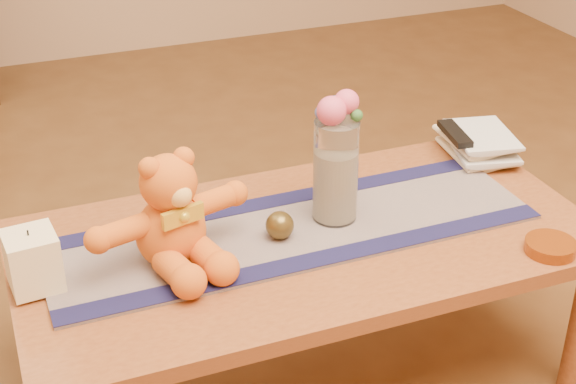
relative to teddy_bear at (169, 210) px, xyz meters
name	(u,v)px	position (x,y,z in m)	size (l,w,h in m)	color
floor	(305,377)	(0.33, -0.01, -0.59)	(5.50, 5.50, 0.00)	#573518
coffee_table_top	(307,242)	(0.33, -0.01, -0.16)	(1.40, 0.70, 0.04)	brown
table_leg_bl	(37,308)	(-0.31, 0.28, -0.38)	(0.07, 0.07, 0.41)	brown
table_leg_br	(461,216)	(0.97, 0.28, -0.38)	(0.07, 0.07, 0.41)	brown
persian_runner	(293,230)	(0.31, 0.01, -0.13)	(1.20, 0.35, 0.01)	#181E45
runner_border_near	(317,259)	(0.31, -0.13, -0.13)	(1.20, 0.06, 0.00)	#15143C
runner_border_far	(272,201)	(0.30, 0.16, -0.13)	(1.20, 0.06, 0.00)	#15143C
teddy_bear	(169,210)	(0.00, 0.00, 0.00)	(0.38, 0.31, 0.26)	orange
pillar_candle	(33,261)	(-0.31, 0.00, -0.06)	(0.11, 0.11, 0.13)	#FFEDBB
candle_wick	(28,233)	(-0.31, 0.00, 0.01)	(0.00, 0.00, 0.01)	black
glass_vase	(336,171)	(0.42, 0.03, 0.00)	(0.11, 0.11, 0.26)	silver
potpourri_fill	(335,185)	(0.42, 0.03, -0.04)	(0.09, 0.09, 0.18)	beige
rose_left	(332,111)	(0.40, 0.02, 0.17)	(0.07, 0.07, 0.07)	#DF4F72
rose_right	(347,102)	(0.45, 0.04, 0.18)	(0.06, 0.06, 0.06)	#DF4F72
blue_flower_back	(335,105)	(0.43, 0.07, 0.16)	(0.04, 0.04, 0.04)	#5162B1
blue_flower_side	(322,113)	(0.39, 0.05, 0.15)	(0.04, 0.04, 0.04)	#5162B1
leaf_sprig	(357,115)	(0.46, 0.01, 0.15)	(0.03, 0.03, 0.03)	#33662D
bronze_ball	(280,225)	(0.26, -0.01, -0.09)	(0.07, 0.07, 0.07)	#4F3F1A
book_bottom	(451,156)	(0.87, 0.22, -0.13)	(0.17, 0.22, 0.02)	beige
book_lower	(454,150)	(0.87, 0.21, -0.11)	(0.16, 0.22, 0.02)	beige
book_upper	(450,143)	(0.86, 0.22, -0.09)	(0.17, 0.22, 0.02)	beige
book_top	(454,138)	(0.87, 0.21, -0.07)	(0.16, 0.22, 0.02)	beige
tv_remote	(455,133)	(0.87, 0.21, -0.05)	(0.04, 0.16, 0.02)	black
amber_dish	(550,247)	(0.83, -0.29, -0.12)	(0.12, 0.12, 0.03)	#BF5914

